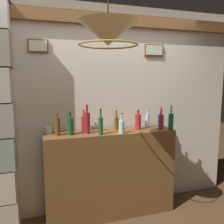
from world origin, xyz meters
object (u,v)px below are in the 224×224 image
at_px(liquor_bottle_tequila, 171,121).
at_px(liquor_bottle_rye, 147,120).
at_px(liquor_bottle_sherry, 138,121).
at_px(liquor_bottle_vodka, 116,123).
at_px(glass_tumbler_rocks, 48,130).
at_px(liquor_bottle_mezcal, 84,123).
at_px(liquor_bottle_port, 70,126).
at_px(liquor_bottle_amaro, 87,122).
at_px(liquor_bottle_scotch, 161,120).
at_px(liquor_bottle_vermouth, 121,126).
at_px(liquor_bottle_brandy, 161,121).
at_px(liquor_bottle_whiskey, 101,125).
at_px(liquor_bottle_bourbon, 57,126).
at_px(pendant_lamp, 108,34).

xyz_separation_m(liquor_bottle_tequila, liquor_bottle_rye, (-0.22, 0.21, -0.02)).
bearing_deg(liquor_bottle_sherry, liquor_bottle_rye, 24.22).
bearing_deg(liquor_bottle_vodka, glass_tumbler_rocks, 177.64).
bearing_deg(liquor_bottle_mezcal, glass_tumbler_rocks, -179.90).
distance_m(liquor_bottle_port, liquor_bottle_amaro, 0.20).
xyz_separation_m(liquor_bottle_rye, liquor_bottle_scotch, (0.18, -0.03, -0.00)).
height_order(liquor_bottle_port, liquor_bottle_vermouth, liquor_bottle_port).
height_order(liquor_bottle_mezcal, liquor_bottle_rye, liquor_bottle_mezcal).
bearing_deg(liquor_bottle_scotch, liquor_bottle_brandy, -119.76).
relative_size(liquor_bottle_whiskey, liquor_bottle_vermouth, 1.22).
distance_m(liquor_bottle_port, liquor_bottle_scotch, 1.20).
distance_m(liquor_bottle_mezcal, liquor_bottle_whiskey, 0.28).
distance_m(liquor_bottle_vodka, glass_tumbler_rocks, 0.84).
bearing_deg(liquor_bottle_bourbon, liquor_bottle_vodka, 6.96).
height_order(liquor_bottle_port, liquor_bottle_sherry, liquor_bottle_port).
height_order(liquor_bottle_amaro, liquor_bottle_bourbon, liquor_bottle_amaro).
relative_size(liquor_bottle_brandy, liquor_bottle_whiskey, 0.96).
height_order(liquor_bottle_sherry, liquor_bottle_bourbon, liquor_bottle_bourbon).
relative_size(liquor_bottle_whiskey, pendant_lamp, 0.55).
relative_size(liquor_bottle_tequila, liquor_bottle_vodka, 1.26).
bearing_deg(liquor_bottle_mezcal, liquor_bottle_scotch, -4.40).
distance_m(liquor_bottle_amaro, pendant_lamp, 1.11).
xyz_separation_m(liquor_bottle_brandy, pendant_lamp, (-0.86, -0.58, 0.92)).
bearing_deg(liquor_bottle_amaro, liquor_bottle_tequila, -6.98).
bearing_deg(liquor_bottle_whiskey, liquor_bottle_brandy, 3.20).
bearing_deg(liquor_bottle_vodka, liquor_bottle_whiskey, -141.49).
height_order(liquor_bottle_brandy, liquor_bottle_vodka, liquor_bottle_brandy).
bearing_deg(liquor_bottle_vodka, liquor_bottle_rye, -1.23).
height_order(liquor_bottle_mezcal, glass_tumbler_rocks, liquor_bottle_mezcal).
distance_m(liquor_bottle_tequila, liquor_bottle_whiskey, 0.91).
bearing_deg(liquor_bottle_whiskey, liquor_bottle_amaro, 141.71).
bearing_deg(glass_tumbler_rocks, liquor_bottle_mezcal, 0.10).
relative_size(liquor_bottle_tequila, liquor_bottle_brandy, 1.07).
height_order(liquor_bottle_vodka, liquor_bottle_whiskey, liquor_bottle_whiskey).
bearing_deg(liquor_bottle_sherry, glass_tumbler_rocks, 173.81).
distance_m(liquor_bottle_brandy, pendant_lamp, 1.39).
distance_m(liquor_bottle_brandy, glass_tumbler_rocks, 1.39).
relative_size(liquor_bottle_amaro, liquor_bottle_brandy, 1.19).
height_order(liquor_bottle_bourbon, liquor_bottle_scotch, liquor_bottle_bourbon).
bearing_deg(liquor_bottle_sherry, liquor_bottle_port, -178.65).
height_order(liquor_bottle_sherry, liquor_bottle_scotch, liquor_bottle_sherry).
distance_m(liquor_bottle_amaro, liquor_bottle_rye, 0.83).
relative_size(liquor_bottle_tequila, liquor_bottle_scotch, 1.27).
relative_size(liquor_bottle_sherry, liquor_bottle_bourbon, 0.95).
bearing_deg(liquor_bottle_amaro, liquor_bottle_mezcal, 96.60).
xyz_separation_m(liquor_bottle_brandy, liquor_bottle_vodka, (-0.54, 0.16, -0.02)).
bearing_deg(liquor_bottle_vermouth, liquor_bottle_amaro, 161.50).
distance_m(liquor_bottle_tequila, glass_tumbler_rocks, 1.51).
distance_m(liquor_bottle_tequila, liquor_bottle_rye, 0.31).
distance_m(liquor_bottle_mezcal, pendant_lamp, 1.21).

